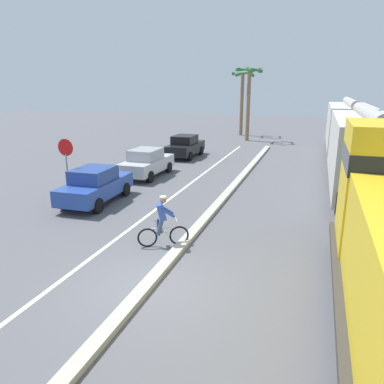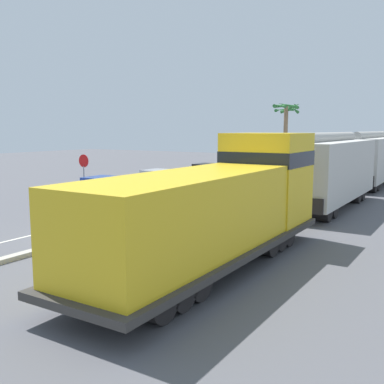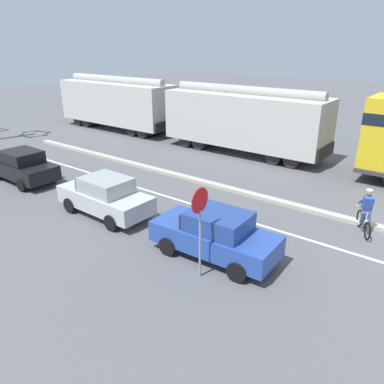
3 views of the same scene
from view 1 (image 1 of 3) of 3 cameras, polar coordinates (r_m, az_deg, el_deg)
The scene contains 12 objects.
ground_plane at distance 10.37m, azimuth -6.43°, elevation -13.86°, with size 120.00×120.00×0.00m, color #56565B.
median_curb at distance 15.50m, azimuth 2.85°, elevation -3.11°, with size 0.36×36.00×0.16m, color #B2AD9E.
lane_stripe at distance 16.29m, azimuth -5.31°, elevation -2.48°, with size 0.14×36.00×0.01m, color silver.
hopper_car_lead at distance 19.98m, azimuth 24.65°, elevation 5.69°, with size 2.90×10.60×4.18m.
hopper_car_middle at distance 31.45m, azimuth 22.66°, elevation 9.17°, with size 2.90×10.60×4.18m.
parked_car_blue at distance 17.35m, azimuth -14.50°, elevation 1.02°, with size 1.96×4.26×1.62m.
parked_car_silver at distance 21.94m, azimuth -6.91°, elevation 4.48°, with size 1.90×4.23×1.62m.
parked_car_black at distance 27.75m, azimuth -1.04°, elevation 7.00°, with size 1.87×4.22×1.62m.
cyclist at distance 12.28m, azimuth -4.52°, elevation -4.69°, with size 1.53×0.88×1.71m.
stop_sign at distance 17.58m, azimuth -18.60°, elevation 4.92°, with size 0.76×0.08×2.88m.
palm_tree_near at distance 40.45m, azimuth 7.67°, elevation 15.13°, with size 2.24×2.31×6.67m.
palm_tree_far at distance 36.46m, azimuth 8.68°, elevation 15.75°, with size 2.76×2.77×6.88m.
Camera 1 is at (3.89, -8.12, 5.14)m, focal length 35.00 mm.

